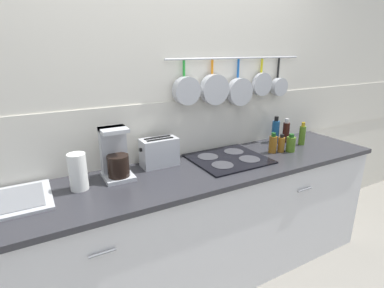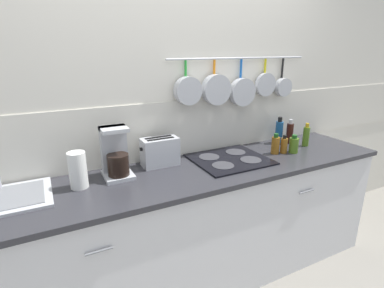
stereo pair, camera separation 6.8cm
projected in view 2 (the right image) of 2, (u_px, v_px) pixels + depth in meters
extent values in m
plane|color=gray|center=(197.00, 278.00, 2.33)|extent=(12.00, 12.00, 0.00)
cube|color=silver|center=(175.00, 106.00, 2.23)|extent=(7.20, 0.06, 2.60)
cube|color=silver|center=(176.00, 128.00, 2.28)|extent=(7.20, 0.07, 0.43)
cylinder|color=#B7BABF|center=(241.00, 58.00, 2.32)|extent=(1.26, 0.02, 0.02)
cylinder|color=green|center=(186.00, 68.00, 2.13)|extent=(0.02, 0.02, 0.11)
cylinder|color=#B7BABF|center=(188.00, 91.00, 2.15)|extent=(0.20, 0.07, 0.20)
cylinder|color=orange|center=(214.00, 67.00, 2.23)|extent=(0.02, 0.02, 0.10)
cylinder|color=#B7BABF|center=(216.00, 90.00, 2.26)|extent=(0.23, 0.07, 0.23)
cylinder|color=#1959B2|center=(241.00, 69.00, 2.35)|extent=(0.02, 0.02, 0.14)
cylinder|color=#B7BABF|center=(242.00, 92.00, 2.37)|extent=(0.22, 0.06, 0.22)
cylinder|color=gold|center=(265.00, 66.00, 2.45)|extent=(0.02, 0.02, 0.11)
cylinder|color=#B7BABF|center=(265.00, 85.00, 2.48)|extent=(0.19, 0.04, 0.19)
cylinder|color=black|center=(282.00, 68.00, 2.53)|extent=(0.02, 0.02, 0.16)
cylinder|color=#B7BABF|center=(283.00, 87.00, 2.56)|extent=(0.15, 0.06, 0.15)
cube|color=silver|center=(197.00, 230.00, 2.19)|extent=(2.94, 0.60, 0.88)
cylinder|color=slate|center=(99.00, 251.00, 1.53)|extent=(0.14, 0.01, 0.01)
cylinder|color=slate|center=(307.00, 192.00, 2.16)|extent=(0.14, 0.01, 0.01)
cube|color=#2D2D33|center=(197.00, 172.00, 2.05)|extent=(2.98, 0.64, 0.03)
cylinder|color=white|center=(78.00, 170.00, 1.76)|extent=(0.10, 0.10, 0.22)
cube|color=#B7BABF|center=(118.00, 175.00, 1.94)|extent=(0.18, 0.21, 0.02)
cube|color=#B7BABF|center=(114.00, 150.00, 1.95)|extent=(0.16, 0.07, 0.33)
cylinder|color=black|center=(118.00, 165.00, 1.89)|extent=(0.14, 0.14, 0.14)
cube|color=#B7BABF|center=(114.00, 129.00, 1.86)|extent=(0.16, 0.16, 0.02)
cube|color=#B7BABF|center=(160.00, 152.00, 2.11)|extent=(0.26, 0.14, 0.20)
cube|color=black|center=(161.00, 139.00, 2.06)|extent=(0.19, 0.02, 0.00)
cube|color=black|center=(158.00, 137.00, 2.10)|extent=(0.19, 0.02, 0.00)
cube|color=black|center=(141.00, 149.00, 2.04)|extent=(0.02, 0.02, 0.02)
cube|color=black|center=(230.00, 159.00, 2.23)|extent=(0.54, 0.49, 0.01)
cylinder|color=#38383D|center=(223.00, 165.00, 2.09)|extent=(0.16, 0.16, 0.00)
cylinder|color=#38383D|center=(251.00, 160.00, 2.20)|extent=(0.16, 0.16, 0.00)
cylinder|color=#38383D|center=(209.00, 157.00, 2.26)|extent=(0.16, 0.16, 0.00)
cylinder|color=#38383D|center=(236.00, 152.00, 2.36)|extent=(0.16, 0.16, 0.00)
cylinder|color=#8C5919|center=(275.00, 145.00, 2.35)|extent=(0.06, 0.06, 0.13)
cylinder|color=#194C19|center=(276.00, 136.00, 2.33)|extent=(0.03, 0.03, 0.03)
cylinder|color=#8C5919|center=(284.00, 146.00, 2.37)|extent=(0.05, 0.05, 0.12)
cylinder|color=black|center=(285.00, 137.00, 2.35)|extent=(0.03, 0.03, 0.03)
cylinder|color=#4C721E|center=(294.00, 145.00, 2.37)|extent=(0.07, 0.07, 0.12)
cylinder|color=#194C19|center=(295.00, 137.00, 2.35)|extent=(0.04, 0.04, 0.03)
cylinder|color=navy|center=(279.00, 132.00, 2.62)|extent=(0.06, 0.06, 0.19)
cylinder|color=black|center=(280.00, 119.00, 2.58)|extent=(0.04, 0.04, 0.04)
cylinder|color=#33140F|center=(290.00, 133.00, 2.61)|extent=(0.06, 0.06, 0.17)
cylinder|color=beige|center=(291.00, 122.00, 2.57)|extent=(0.03, 0.03, 0.04)
cylinder|color=#4C721E|center=(306.00, 137.00, 2.53)|extent=(0.05, 0.05, 0.16)
cylinder|color=#B28C19|center=(307.00, 125.00, 2.50)|extent=(0.03, 0.03, 0.04)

